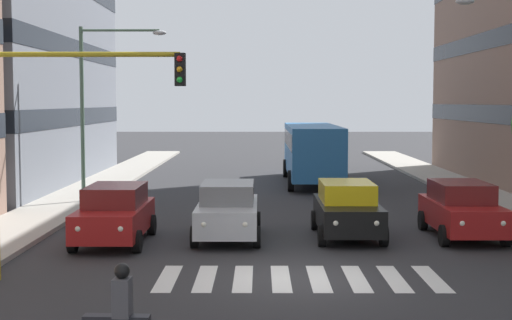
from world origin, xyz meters
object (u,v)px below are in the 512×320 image
object	(u,v)px
car_0	(462,209)
bus_behind_traffic	(312,147)
car_1	(347,209)
car_3	(115,214)
traffic_light_gantry	(50,123)
motorcycle_with_rider	(119,318)
street_lamp_right	(97,93)
car_2	(228,210)

from	to	relation	value
car_0	bus_behind_traffic	world-z (taller)	bus_behind_traffic
car_1	bus_behind_traffic	bearing A→B (deg)	-90.00
car_3	traffic_light_gantry	world-z (taller)	traffic_light_gantry
motorcycle_with_rider	car_3	bearing A→B (deg)	-78.94
motorcycle_with_rider	street_lamp_right	distance (m)	19.58
car_2	street_lamp_right	bearing A→B (deg)	-54.09
car_0	street_lamp_right	distance (m)	15.36
car_2	car_1	bearing A→B (deg)	-176.05
traffic_light_gantry	street_lamp_right	distance (m)	13.40
bus_behind_traffic	motorcycle_with_rider	distance (m)	27.56
car_2	car_3	distance (m)	3.42
car_0	car_1	bearing A→B (deg)	-0.28
car_1	car_3	bearing A→B (deg)	8.11
car_0	traffic_light_gantry	xyz separation A→B (m)	(11.17, 5.74, 2.83)
car_3	motorcycle_with_rider	distance (m)	10.38
car_2	bus_behind_traffic	distance (m)	16.58
car_0	car_1	distance (m)	3.55
car_1	motorcycle_with_rider	distance (m)	12.27
car_2	street_lamp_right	size ratio (longest dim) A/B	0.63
car_0	bus_behind_traffic	xyz separation A→B (m)	(3.55, -15.90, 0.97)
bus_behind_traffic	motorcycle_with_rider	bearing A→B (deg)	79.45
car_1	street_lamp_right	xyz separation A→B (m)	(9.32, -7.51, 3.67)
bus_behind_traffic	traffic_light_gantry	xyz separation A→B (m)	(7.61, 21.64, 1.86)
car_3	traffic_light_gantry	bearing A→B (deg)	83.06
car_1	car_2	xyz separation A→B (m)	(3.70, 0.26, 0.00)
car_2	car_0	bearing A→B (deg)	-178.12
traffic_light_gantry	car_3	bearing A→B (deg)	-96.94
car_0	car_1	size ratio (longest dim) A/B	1.00
car_0	car_3	size ratio (longest dim) A/B	1.00
car_2	bus_behind_traffic	xyz separation A→B (m)	(-3.70, -16.13, 0.97)
car_0	car_1	world-z (taller)	same
car_2	traffic_light_gantry	xyz separation A→B (m)	(3.91, 5.50, 2.83)
traffic_light_gantry	street_lamp_right	world-z (taller)	street_lamp_right
motorcycle_with_rider	car_1	bearing A→B (deg)	-114.26
car_2	motorcycle_with_rider	distance (m)	11.02
motorcycle_with_rider	street_lamp_right	size ratio (longest dim) A/B	0.24
car_1	motorcycle_with_rider	xyz separation A→B (m)	(5.04, 11.19, -0.24)
car_2	motorcycle_with_rider	world-z (taller)	car_2
bus_behind_traffic	traffic_light_gantry	world-z (taller)	traffic_light_gantry
car_3	motorcycle_with_rider	world-z (taller)	car_3
car_0	bus_behind_traffic	bearing A→B (deg)	-77.40
street_lamp_right	car_3	bearing A→B (deg)	105.05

